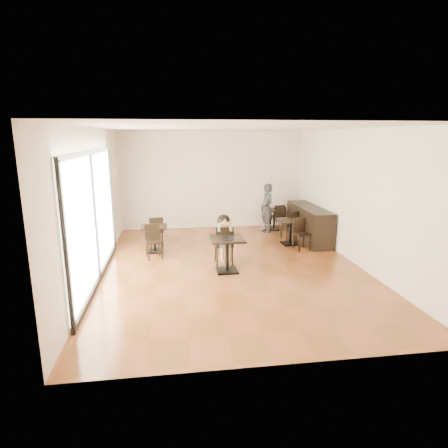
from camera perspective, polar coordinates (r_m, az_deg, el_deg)
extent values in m
cube|color=brown|center=(8.97, 1.13, -6.44)|extent=(6.00, 8.00, 0.01)
cube|color=silver|center=(8.45, 1.23, 14.44)|extent=(6.00, 8.00, 0.01)
cube|color=white|center=(12.50, -1.77, 6.69)|extent=(6.00, 0.01, 3.20)
cube|color=white|center=(4.76, 8.90, -4.26)|extent=(6.00, 0.01, 3.20)
cube|color=white|center=(8.62, -18.95, 3.03)|extent=(0.01, 8.00, 3.20)
cube|color=white|center=(9.52, 19.35, 3.90)|extent=(0.01, 8.00, 3.20)
cube|color=white|center=(8.17, -19.27, 1.04)|extent=(0.04, 4.50, 2.60)
cylinder|color=black|center=(8.30, 0.58, -2.27)|extent=(0.27, 0.27, 0.02)
imported|color=#333236|center=(12.01, 6.52, 2.40)|extent=(0.48, 0.63, 1.56)
cube|color=black|center=(11.37, 12.80, 0.08)|extent=(0.60, 2.40, 1.00)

